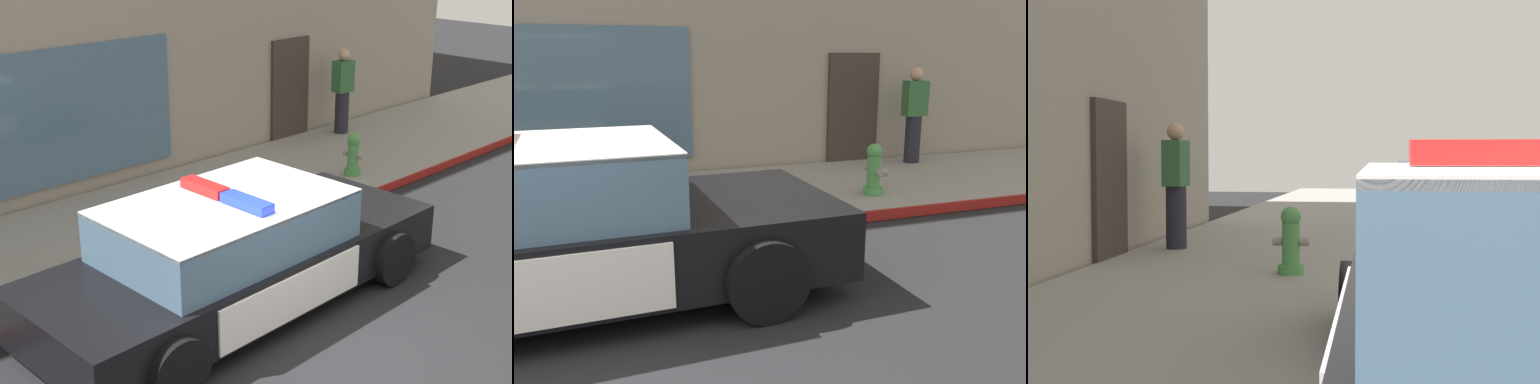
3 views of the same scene
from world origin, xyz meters
The scene contains 6 objects.
ground centered at (0.00, 0.00, 0.00)m, with size 48.00×48.00×0.00m, color black.
sidewalk centered at (0.00, 3.90, 0.07)m, with size 48.00×3.07×0.15m, color gray.
curb_red_paint centered at (0.00, 2.35, 0.08)m, with size 28.80×0.04×0.14m, color maroon.
police_cruiser centered at (0.08, 1.24, 0.68)m, with size 5.24×2.20×1.49m.
fire_hydrant centered at (4.43, 3.05, 0.50)m, with size 0.34×0.39×0.73m.
pedestrian_on_sidewalk centered at (6.30, 4.89, 1.01)m, with size 0.42×0.29×1.71m.
Camera 1 is at (-5.13, -4.55, 4.34)m, focal length 52.34 mm.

